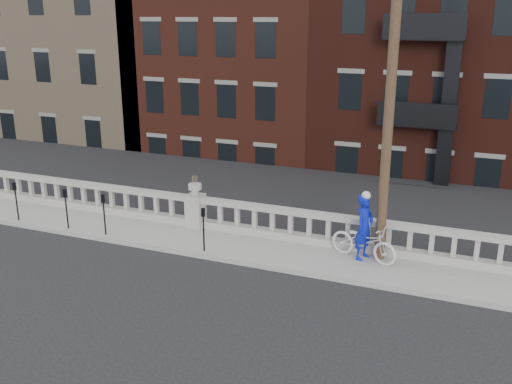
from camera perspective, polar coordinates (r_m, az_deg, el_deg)
ground at (r=16.31m, az=-12.53°, el=-8.38°), size 120.00×120.00×0.00m
sidewalk at (r=18.59m, az=-7.36°, el=-4.55°), size 32.00×2.20×0.15m
balustrade at (r=19.17m, az=-6.05°, el=-2.00°), size 28.00×0.34×1.03m
planter_pedestal at (r=19.11m, az=-6.07°, el=-1.47°), size 0.55×0.55×1.76m
lower_level at (r=36.18m, az=9.15°, el=10.29°), size 80.00×44.00×20.80m
utility_pole at (r=15.84m, az=13.36°, el=10.63°), size 1.60×0.28×10.00m
parking_meter_a at (r=21.15m, az=-22.89°, el=-0.44°), size 0.10×0.09×1.36m
parking_meter_b at (r=19.75m, az=-18.48°, el=-1.16°), size 0.10×0.09×1.36m
parking_meter_c at (r=18.84m, az=-14.98°, el=-1.73°), size 0.10×0.09×1.36m
parking_meter_d at (r=17.02m, az=-5.28°, el=-3.26°), size 0.10×0.09×1.36m
bicycle at (r=16.80m, az=10.73°, el=-4.90°), size 2.18×1.28×1.08m
cyclist at (r=16.70m, az=10.78°, el=-3.46°), size 0.66×0.82×1.94m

